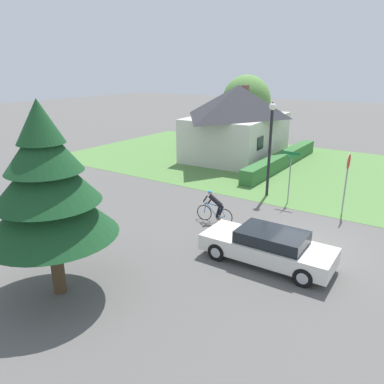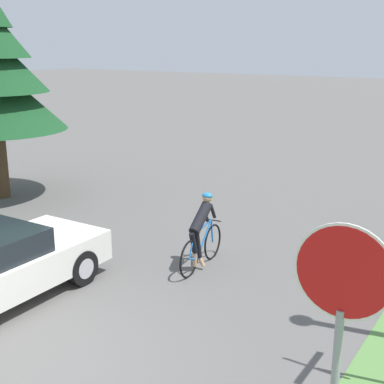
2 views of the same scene
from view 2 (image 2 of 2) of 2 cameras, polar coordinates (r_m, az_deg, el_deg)
name	(u,v)px [view 2 (image 2 of 2)]	position (r m, az deg, el deg)	size (l,w,h in m)	color
ground_plane	(30,366)	(8.19, -16.90, -17.36)	(140.00, 140.00, 0.00)	#5B5956
cyclist	(201,233)	(10.67, 1.00, -4.43)	(0.44, 1.80, 1.52)	black
stop_sign	(339,325)	(4.53, 15.45, -13.55)	(0.80, 0.07, 3.05)	gray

